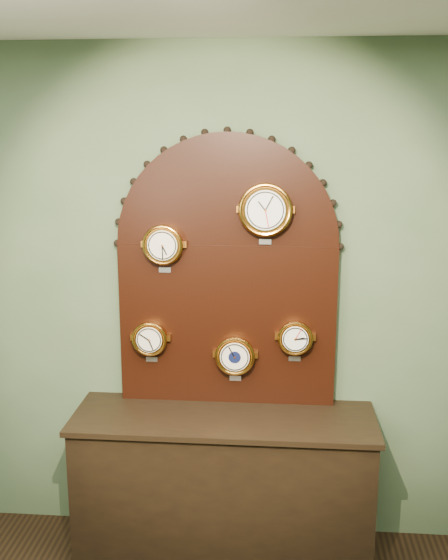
# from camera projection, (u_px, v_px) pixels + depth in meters

# --- Properties ---
(wall_back) EXTENTS (4.00, 0.00, 4.00)m
(wall_back) POSITION_uv_depth(u_px,v_px,m) (228.00, 301.00, 3.71)
(wall_back) COLOR #4A6142
(wall_back) RESTS_ON ground
(shop_counter) EXTENTS (1.60, 0.50, 0.80)m
(shop_counter) POSITION_uv_depth(u_px,v_px,m) (224.00, 488.00, 3.67)
(shop_counter) COLOR black
(shop_counter) RESTS_ON ground_plane
(display_board) EXTENTS (1.26, 0.06, 1.53)m
(display_board) POSITION_uv_depth(u_px,v_px,m) (227.00, 264.00, 3.61)
(display_board) COLOR black
(display_board) RESTS_ON shop_counter
(roman_clock) EXTENTS (0.22, 0.08, 0.27)m
(roman_clock) POSITION_uv_depth(u_px,v_px,m) (163.00, 245.00, 3.55)
(roman_clock) COLOR orange
(roman_clock) RESTS_ON display_board
(arabic_clock) EXTENTS (0.28, 0.08, 0.33)m
(arabic_clock) POSITION_uv_depth(u_px,v_px,m) (265.00, 210.00, 3.46)
(arabic_clock) COLOR orange
(arabic_clock) RESTS_ON display_board
(hygrometer) EXTENTS (0.19, 0.08, 0.25)m
(hygrometer) POSITION_uv_depth(u_px,v_px,m) (150.00, 338.00, 3.68)
(hygrometer) COLOR orange
(hygrometer) RESTS_ON display_board
(barometer) EXTENTS (0.22, 0.08, 0.27)m
(barometer) POSITION_uv_depth(u_px,v_px,m) (235.00, 355.00, 3.66)
(barometer) COLOR orange
(barometer) RESTS_ON display_board
(tide_clock) EXTENTS (0.19, 0.08, 0.24)m
(tide_clock) POSITION_uv_depth(u_px,v_px,m) (295.00, 337.00, 3.61)
(tide_clock) COLOR orange
(tide_clock) RESTS_ON display_board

